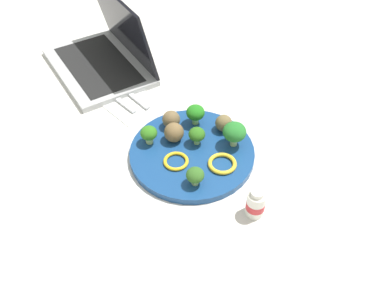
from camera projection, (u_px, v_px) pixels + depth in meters
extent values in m
plane|color=silver|center=(192.00, 155.00, 0.95)|extent=(4.00, 4.00, 0.00)
cylinder|color=navy|center=(192.00, 153.00, 0.95)|extent=(0.28, 0.28, 0.02)
cylinder|color=#95CF6F|center=(195.00, 120.00, 1.00)|extent=(0.01, 0.01, 0.02)
ellipsoid|color=#23781D|center=(195.00, 113.00, 0.98)|extent=(0.04, 0.04, 0.03)
cylinder|color=#8EC36F|center=(197.00, 141.00, 0.95)|extent=(0.01, 0.01, 0.01)
ellipsoid|color=#2E6A1B|center=(197.00, 134.00, 0.94)|extent=(0.04, 0.04, 0.03)
cylinder|color=#ACCB76|center=(149.00, 140.00, 0.95)|extent=(0.02, 0.02, 0.01)
ellipsoid|color=#32761D|center=(149.00, 133.00, 0.94)|extent=(0.04, 0.04, 0.03)
cylinder|color=#96BE70|center=(195.00, 181.00, 0.87)|extent=(0.01, 0.01, 0.01)
ellipsoid|color=#346422|center=(195.00, 175.00, 0.85)|extent=(0.04, 0.04, 0.03)
cylinder|color=#A0C480|center=(234.00, 141.00, 0.95)|extent=(0.02, 0.02, 0.02)
ellipsoid|color=#28762C|center=(234.00, 132.00, 0.93)|extent=(0.05, 0.05, 0.04)
sphere|color=brown|center=(224.00, 123.00, 0.98)|extent=(0.04, 0.04, 0.04)
sphere|color=brown|center=(174.00, 132.00, 0.95)|extent=(0.05, 0.05, 0.05)
sphere|color=brown|center=(171.00, 119.00, 0.98)|extent=(0.04, 0.04, 0.04)
torus|color=yellow|center=(176.00, 161.00, 0.91)|extent=(0.07, 0.07, 0.01)
torus|color=yellow|center=(222.00, 164.00, 0.91)|extent=(0.09, 0.09, 0.01)
cube|color=white|center=(126.00, 99.00, 1.09)|extent=(0.18, 0.14, 0.01)
cube|color=silver|center=(124.00, 103.00, 1.07)|extent=(0.09, 0.02, 0.01)
cube|color=silver|center=(110.00, 93.00, 1.10)|extent=(0.03, 0.02, 0.01)
cube|color=silver|center=(138.00, 100.00, 1.08)|extent=(0.09, 0.02, 0.01)
cube|color=silver|center=(121.00, 87.00, 1.12)|extent=(0.06, 0.02, 0.01)
cylinder|color=white|center=(255.00, 204.00, 0.82)|extent=(0.04, 0.04, 0.06)
cylinder|color=red|center=(255.00, 205.00, 0.82)|extent=(0.04, 0.04, 0.02)
cylinder|color=silver|center=(257.00, 194.00, 0.80)|extent=(0.03, 0.03, 0.01)
cube|color=#B2B2B2|center=(98.00, 67.00, 1.19)|extent=(0.34, 0.25, 0.02)
cube|color=black|center=(97.00, 65.00, 1.18)|extent=(0.30, 0.19, 0.00)
cube|color=black|center=(122.00, 25.00, 1.14)|extent=(0.32, 0.08, 0.20)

